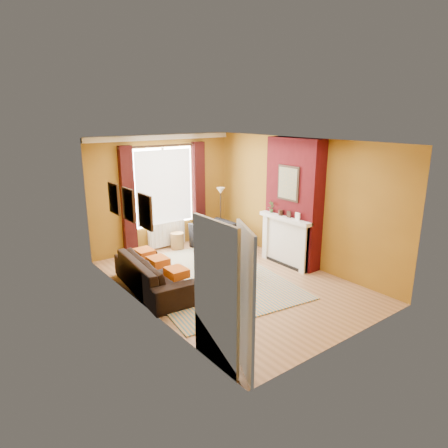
{
  "coord_description": "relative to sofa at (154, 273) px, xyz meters",
  "views": [
    {
      "loc": [
        -4.64,
        -5.89,
        3.3
      ],
      "look_at": [
        0.0,
        0.25,
        1.15
      ],
      "focal_mm": 32.0,
      "sensor_mm": 36.0,
      "label": 1
    }
  ],
  "objects": [
    {
      "name": "wicker_stool",
      "position": [
        1.58,
        1.8,
        -0.12
      ],
      "size": [
        0.37,
        0.37,
        0.41
      ],
      "rotation": [
        0.0,
        0.0,
        0.12
      ],
      "color": "#9C7543",
      "rests_on": "ground"
    },
    {
      "name": "tv_remote",
      "position": [
        1.38,
        0.14,
        0.07
      ],
      "size": [
        0.06,
        0.17,
        0.02
      ],
      "rotation": [
        0.0,
        0.0,
        0.06
      ],
      "color": "#28282B",
      "rests_on": "coffee_table"
    },
    {
      "name": "armchair",
      "position": [
        2.37,
        1.34,
        -0.01
      ],
      "size": [
        1.04,
        0.92,
        0.63
      ],
      "primitive_type": "imported",
      "rotation": [
        0.0,
        0.0,
        3.22
      ],
      "color": "black",
      "rests_on": "ground"
    },
    {
      "name": "mug",
      "position": [
        1.75,
        -0.12,
        0.1
      ],
      "size": [
        0.11,
        0.11,
        0.08
      ],
      "primitive_type": "imported",
      "rotation": [
        0.0,
        0.0,
        0.35
      ],
      "color": "#999999",
      "rests_on": "coffee_table"
    },
    {
      "name": "room_walls",
      "position": [
        2.05,
        -0.32,
        1.06
      ],
      "size": [
        3.82,
        5.54,
        2.83
      ],
      "color": "#91651C",
      "rests_on": "ground"
    },
    {
      "name": "sofa",
      "position": [
        0.0,
        0.0,
        0.0
      ],
      "size": [
        1.07,
        2.29,
        0.65
      ],
      "primitive_type": "imported",
      "rotation": [
        0.0,
        0.0,
        1.48
      ],
      "color": "black",
      "rests_on": "ground"
    },
    {
      "name": "book_b",
      "position": [
        1.61,
        0.26,
        0.07
      ],
      "size": [
        0.25,
        0.33,
        0.02
      ],
      "primitive_type": "imported",
      "rotation": [
        0.0,
        0.0,
        -0.05
      ],
      "color": "#999999",
      "rests_on": "coffee_table"
    },
    {
      "name": "book_a",
      "position": [
        1.55,
        -0.32,
        0.07
      ],
      "size": [
        0.29,
        0.35,
        0.03
      ],
      "primitive_type": "imported",
      "rotation": [
        0.0,
        0.0,
        0.21
      ],
      "color": "#999999",
      "rests_on": "coffee_table"
    },
    {
      "name": "striped_rug",
      "position": [
        1.14,
        -0.21,
        -0.31
      ],
      "size": [
        3.17,
        4.05,
        0.02
      ],
      "rotation": [
        0.0,
        0.0,
        -0.14
      ],
      "color": "teal",
      "rests_on": "ground"
    },
    {
      "name": "ground",
      "position": [
        1.42,
        -0.6,
        -0.32
      ],
      "size": [
        5.5,
        5.5,
        0.0
      ],
      "primitive_type": "plane",
      "color": "#916642",
      "rests_on": "ground"
    },
    {
      "name": "coffee_table",
      "position": [
        1.6,
        -0.0,
        0.02
      ],
      "size": [
        0.74,
        1.22,
        0.38
      ],
      "rotation": [
        0.0,
        0.0,
        0.16
      ],
      "color": "tan",
      "rests_on": "ground"
    },
    {
      "name": "floor_lamp",
      "position": [
        2.78,
        1.59,
        0.82
      ],
      "size": [
        0.27,
        0.27,
        1.46
      ],
      "rotation": [
        0.0,
        0.0,
        -0.3
      ],
      "color": "black",
      "rests_on": "ground"
    }
  ]
}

